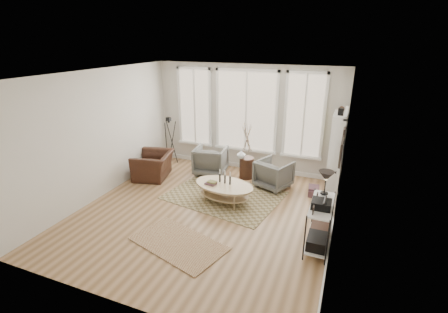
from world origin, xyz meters
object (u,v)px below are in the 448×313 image
at_px(armchair_left, 211,160).
at_px(side_table, 247,151).
at_px(accent_chair, 154,165).
at_px(coffee_table, 224,188).
at_px(low_shelf, 320,220).
at_px(bookcase, 336,152).
at_px(armchair_right, 274,174).

xyz_separation_m(armchair_left, side_table, (1.00, 0.08, 0.38)).
distance_m(armchair_left, accent_chair, 1.54).
bearing_deg(accent_chair, side_table, 97.16).
xyz_separation_m(coffee_table, armchair_left, (-0.94, 1.41, 0.04)).
distance_m(low_shelf, side_table, 3.20).
distance_m(bookcase, side_table, 2.20).
height_order(armchair_right, accent_chair, armchair_right).
distance_m(coffee_table, side_table, 1.55).
distance_m(armchair_right, accent_chair, 3.17).
relative_size(coffee_table, side_table, 0.95).
bearing_deg(low_shelf, bookcase, 88.72).
bearing_deg(coffee_table, armchair_right, 53.83).
bearing_deg(accent_chair, bookcase, 89.09).
bearing_deg(coffee_table, bookcase, 36.04).
bearing_deg(accent_chair, armchair_right, 86.69).
bearing_deg(armchair_left, coffee_table, 116.06).
relative_size(coffee_table, accent_chair, 1.44).
xyz_separation_m(low_shelf, accent_chair, (-4.44, 1.50, -0.17)).
bearing_deg(accent_chair, coffee_table, 61.16).
bearing_deg(bookcase, coffee_table, -143.96).
xyz_separation_m(low_shelf, coffee_table, (-2.19, 0.89, -0.17)).
distance_m(armchair_right, side_table, 0.96).
xyz_separation_m(armchair_right, side_table, (-0.81, 0.31, 0.41)).
relative_size(low_shelf, accent_chair, 1.25).
height_order(low_shelf, side_table, side_table).
distance_m(coffee_table, armchair_right, 1.46).
xyz_separation_m(bookcase, armchair_right, (-1.38, -0.45, -0.60)).
bearing_deg(bookcase, side_table, -176.34).
bearing_deg(armchair_right, accent_chair, 32.14).
xyz_separation_m(bookcase, coffee_table, (-2.24, -1.63, -0.61)).
relative_size(coffee_table, armchair_left, 1.78).
xyz_separation_m(low_shelf, armchair_right, (-1.32, 2.07, -0.16)).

